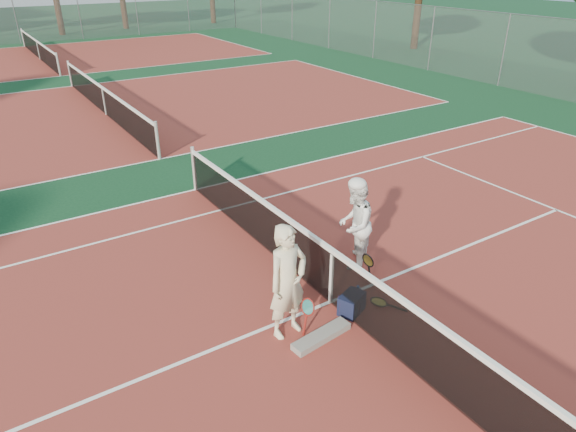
{
  "coord_description": "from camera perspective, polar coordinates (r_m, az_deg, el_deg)",
  "views": [
    {
      "loc": [
        -4.35,
        -5.46,
        5.11
      ],
      "look_at": [
        0.0,
        1.3,
        1.05
      ],
      "focal_mm": 32.0,
      "sensor_mm": 36.0,
      "label": 1
    }
  ],
  "objects": [
    {
      "name": "ground",
      "position": [
        8.65,
        4.72,
        -9.5
      ],
      "size": [
        130.0,
        130.0,
        0.0
      ],
      "primitive_type": "plane",
      "color": "#0D321B",
      "rests_on": "ground"
    },
    {
      "name": "court_main",
      "position": [
        8.65,
        4.72,
        -9.49
      ],
      "size": [
        23.77,
        10.97,
        0.01
      ],
      "primitive_type": "cube",
      "color": "maroon",
      "rests_on": "ground"
    },
    {
      "name": "court_far_a",
      "position": [
        20.11,
        -19.53,
        10.58
      ],
      "size": [
        23.77,
        10.97,
        0.01
      ],
      "primitive_type": "cube",
      "color": "maroon",
      "rests_on": "ground"
    },
    {
      "name": "court_far_b",
      "position": [
        33.15,
        -25.82,
        15.41
      ],
      "size": [
        23.77,
        10.97,
        0.01
      ],
      "primitive_type": "cube",
      "color": "maroon",
      "rests_on": "ground"
    },
    {
      "name": "net_main",
      "position": [
        8.36,
        4.85,
        -6.69
      ],
      "size": [
        0.1,
        10.98,
        1.02
      ],
      "primitive_type": null,
      "color": "black",
      "rests_on": "ground"
    },
    {
      "name": "net_far_a",
      "position": [
        19.99,
        -19.75,
        11.97
      ],
      "size": [
        0.1,
        10.98,
        1.02
      ],
      "primitive_type": null,
      "color": "black",
      "rests_on": "ground"
    },
    {
      "name": "net_far_b",
      "position": [
        33.07,
        -26.0,
        16.26
      ],
      "size": [
        0.1,
        10.98,
        1.02
      ],
      "primitive_type": null,
      "color": "black",
      "rests_on": "ground"
    },
    {
      "name": "fence_back",
      "position": [
        39.86,
        -27.98,
        18.73
      ],
      "size": [
        32.0,
        0.06,
        3.0
      ],
      "primitive_type": null,
      "color": "slate",
      "rests_on": "ground"
    },
    {
      "name": "fence_right",
      "position": [
        24.01,
        26.97,
        15.4
      ],
      "size": [
        0.06,
        54.5,
        3.0
      ],
      "primitive_type": null,
      "rotation": [
        0.0,
        0.0,
        1.57
      ],
      "color": "slate",
      "rests_on": "ground"
    },
    {
      "name": "player_a",
      "position": [
        7.49,
        -0.03,
        -7.32
      ],
      "size": [
        0.72,
        0.52,
        1.82
      ],
      "primitive_type": "imported",
      "rotation": [
        0.0,
        0.0,
        0.14
      ],
      "color": "beige",
      "rests_on": "ground"
    },
    {
      "name": "player_b",
      "position": [
        9.26,
        7.42,
        -0.95
      ],
      "size": [
        1.03,
        0.99,
        1.67
      ],
      "primitive_type": "imported",
      "rotation": [
        0.0,
        0.0,
        3.79
      ],
      "color": "white",
      "rests_on": "ground"
    },
    {
      "name": "racket_red",
      "position": [
        7.85,
        2.19,
        -11.04
      ],
      "size": [
        0.24,
        0.31,
        0.59
      ],
      "primitive_type": null,
      "rotation": [
        0.0,
        0.0,
        0.34
      ],
      "color": "maroon",
      "rests_on": "ground"
    },
    {
      "name": "racket_black_held",
      "position": [
        9.03,
        8.81,
        -5.79
      ],
      "size": [
        0.23,
        0.3,
        0.59
      ],
      "primitive_type": null,
      "rotation": [
        0.0,
        0.0,
        3.33
      ],
      "color": "black",
      "rests_on": "ground"
    },
    {
      "name": "racket_spare",
      "position": [
        8.63,
        10.05,
        -9.52
      ],
      "size": [
        0.58,
        0.64,
        0.12
      ],
      "primitive_type": null,
      "rotation": [
        0.0,
        0.0,
        2.23
      ],
      "color": "black",
      "rests_on": "ground"
    },
    {
      "name": "sports_bag_navy",
      "position": [
        8.37,
        7.08,
        -9.63
      ],
      "size": [
        0.51,
        0.43,
        0.34
      ],
      "primitive_type": "cube",
      "rotation": [
        0.0,
        0.0,
        0.39
      ],
      "color": "black",
      "rests_on": "ground"
    },
    {
      "name": "sports_bag_purple",
      "position": [
        8.38,
        6.76,
        -9.84
      ],
      "size": [
        0.39,
        0.35,
        0.26
      ],
      "primitive_type": "cube",
      "rotation": [
        0.0,
        0.0,
        -0.52
      ],
      "color": "black",
      "rests_on": "ground"
    },
    {
      "name": "net_cover_canvas",
      "position": [
        7.88,
        3.73,
        -13.19
      ],
      "size": [
        1.04,
        0.35,
        0.11
      ],
      "primitive_type": "cube",
      "rotation": [
        0.0,
        0.0,
        0.12
      ],
      "color": "slate",
      "rests_on": "ground"
    },
    {
      "name": "water_bottle",
      "position": [
        8.6,
        7.73,
        -8.73
      ],
      "size": [
        0.09,
        0.09,
        0.3
      ],
      "primitive_type": "cylinder",
      "color": "silver",
      "rests_on": "ground"
    }
  ]
}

